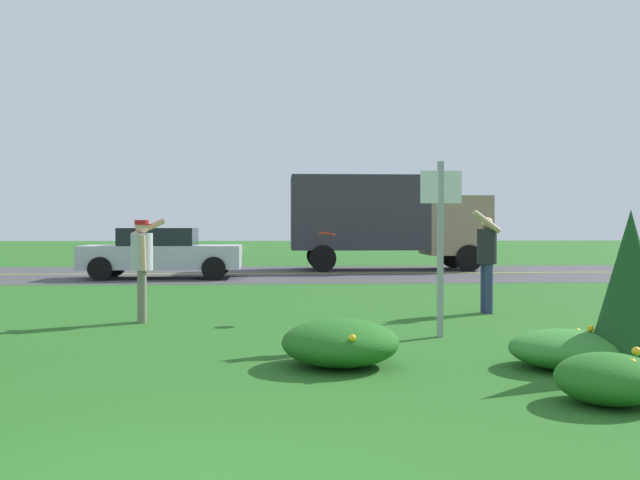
{
  "coord_description": "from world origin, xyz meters",
  "views": [
    {
      "loc": [
        0.66,
        -3.62,
        1.52
      ],
      "look_at": [
        1.31,
        7.99,
        1.29
      ],
      "focal_mm": 41.73,
      "sensor_mm": 36.0,
      "label": 1
    }
  ],
  "objects": [
    {
      "name": "ground_plane",
      "position": [
        0.0,
        9.91,
        0.0
      ],
      "size": [
        120.0,
        120.0,
        0.0
      ],
      "primitive_type": "plane",
      "color": "#26601E"
    },
    {
      "name": "highway_strip",
      "position": [
        0.0,
        19.81,
        0.0
      ],
      "size": [
        120.0,
        8.43,
        0.01
      ],
      "primitive_type": "cube",
      "color": "#424244",
      "rests_on": "ground"
    },
    {
      "name": "highway_center_stripe",
      "position": [
        0.0,
        19.81,
        0.01
      ],
      "size": [
        120.0,
        0.16,
        0.0
      ],
      "primitive_type": "cube",
      "color": "yellow",
      "rests_on": "ground"
    },
    {
      "name": "daylily_clump_mid_center",
      "position": [
        1.33,
        4.37,
        0.25
      ],
      "size": [
        1.27,
        1.32,
        0.51
      ],
      "color": "#23661E",
      "rests_on": "ground"
    },
    {
      "name": "daylily_clump_front_left",
      "position": [
        3.73,
        4.11,
        0.2
      ],
      "size": [
        1.2,
        1.18,
        0.46
      ],
      "color": "#337F2D",
      "rests_on": "ground"
    },
    {
      "name": "daylily_clump_mid_left",
      "position": [
        3.47,
        2.52,
        0.22
      ],
      "size": [
        0.9,
        0.92,
        0.46
      ],
      "color": "#23661E",
      "rests_on": "ground"
    },
    {
      "name": "sign_post_near_path",
      "position": [
        2.87,
        6.37,
        1.46
      ],
      "size": [
        0.56,
        0.1,
        2.39
      ],
      "color": "#93969B",
      "rests_on": "ground"
    },
    {
      "name": "evergreen_shrub_side",
      "position": [
        4.35,
        3.96,
        0.85
      ],
      "size": [
        0.91,
        0.91,
        1.69
      ],
      "primitive_type": "cone",
      "color": "#19471E",
      "rests_on": "ground"
    },
    {
      "name": "person_thrower_red_cap_gray_shirt",
      "position": [
        -1.47,
        8.15,
        0.98
      ],
      "size": [
        0.54,
        0.54,
        1.64
      ],
      "color": "#B2B2B7",
      "rests_on": "ground"
    },
    {
      "name": "person_catcher_dark_shirt",
      "position": [
        4.26,
        9.03,
        1.0
      ],
      "size": [
        0.52,
        0.54,
        1.79
      ],
      "color": "#232328",
      "rests_on": "ground"
    },
    {
      "name": "frisbee_red",
      "position": [
        1.46,
        8.49,
        1.39
      ],
      "size": [
        0.26,
        0.26,
        0.08
      ],
      "color": "red"
    },
    {
      "name": "car_silver_center_left",
      "position": [
        -2.69,
        17.92,
        0.74
      ],
      "size": [
        4.5,
        2.0,
        1.45
      ],
      "color": "#B7BABF",
      "rests_on": "ground"
    },
    {
      "name": "box_truck_tan",
      "position": [
        4.31,
        21.71,
        1.8
      ],
      "size": [
        6.7,
        2.46,
        3.2
      ],
      "color": "#937F60",
      "rests_on": "ground"
    }
  ]
}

